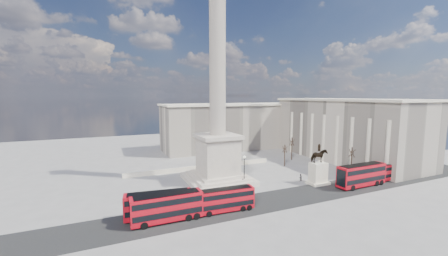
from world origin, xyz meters
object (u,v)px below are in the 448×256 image
object	(u,v)px
red_bus_d	(390,171)
pedestrian_crossing	(243,183)
nelsons_column	(218,125)
red_bus_a	(167,207)
red_bus_b	(226,199)
equestrian_statue	(318,170)
red_bus_e	(159,204)
pedestrian_walking	(345,177)
red_bus_c	(362,175)
victorian_lamp	(244,168)
pedestrian_standing	(300,177)

from	to	relation	value
red_bus_d	pedestrian_crossing	xyz separation A→B (m)	(-33.47, 9.64, -1.18)
nelsons_column	pedestrian_crossing	world-z (taller)	nelsons_column
red_bus_a	red_bus_d	xyz separation A→B (m)	(51.95, 0.38, -0.30)
red_bus_b	red_bus_d	xyz separation A→B (m)	(42.12, 0.60, -0.05)
equestrian_statue	red_bus_b	bearing A→B (deg)	-168.53
red_bus_a	red_bus_d	size ratio (longest dim) A/B	1.14
red_bus_a	pedestrian_crossing	size ratio (longest dim) A/B	6.37
red_bus_b	red_bus_e	size ratio (longest dim) A/B	0.92
red_bus_d	pedestrian_walking	xyz separation A→B (m)	(-9.90, 3.85, -1.22)
red_bus_c	red_bus_e	distance (m)	42.94
pedestrian_crossing	victorian_lamp	bearing A→B (deg)	-100.62
red_bus_a	victorian_lamp	xyz separation A→B (m)	(19.04, 10.50, 1.54)
nelsons_column	red_bus_b	world-z (taller)	nelsons_column
pedestrian_walking	red_bus_a	bearing A→B (deg)	-178.67
red_bus_a	pedestrian_walking	world-z (taller)	red_bus_a
red_bus_b	equestrian_statue	size ratio (longest dim) A/B	1.10
red_bus_b	pedestrian_walking	world-z (taller)	red_bus_b
red_bus_c	pedestrian_crossing	bearing A→B (deg)	155.66
equestrian_statue	red_bus_a	bearing A→B (deg)	-172.10
red_bus_c	pedestrian_walking	distance (m)	4.81
pedestrian_walking	pedestrian_standing	size ratio (longest dim) A/B	0.96
victorian_lamp	equestrian_statue	bearing A→B (deg)	-20.24
nelsons_column	equestrian_statue	size ratio (longest dim) A/B	5.51
victorian_lamp	equestrian_statue	size ratio (longest dim) A/B	0.73
red_bus_a	red_bus_b	xyz separation A→B (m)	(9.84, -0.22, -0.25)
red_bus_a	equestrian_statue	xyz separation A→B (m)	(34.52, 4.79, 0.83)
victorian_lamp	nelsons_column	bearing A→B (deg)	127.85
red_bus_b	victorian_lamp	distance (m)	14.24
red_bus_a	pedestrian_crossing	world-z (taller)	red_bus_a
pedestrian_walking	pedestrian_crossing	world-z (taller)	pedestrian_crossing
red_bus_a	red_bus_d	bearing A→B (deg)	0.76
pedestrian_walking	pedestrian_crossing	size ratio (longest dim) A/B	0.94
red_bus_e	red_bus_a	bearing A→B (deg)	-54.56
nelsons_column	victorian_lamp	xyz separation A→B (m)	(4.06, -5.23, -9.03)
red_bus_e	pedestrian_walking	size ratio (longest dim) A/B	6.60
red_bus_a	red_bus_b	world-z (taller)	red_bus_a
red_bus_b	victorian_lamp	size ratio (longest dim) A/B	1.51
red_bus_c	red_bus_e	world-z (taller)	red_bus_c
pedestrian_standing	equestrian_statue	bearing A→B (deg)	114.88
victorian_lamp	equestrian_statue	xyz separation A→B (m)	(15.48, -5.71, -0.71)
victorian_lamp	pedestrian_crossing	xyz separation A→B (m)	(-0.56, -0.48, -3.02)
equestrian_statue	pedestrian_walking	size ratio (longest dim) A/B	5.52
nelsons_column	pedestrian_crossing	distance (m)	13.79
nelsons_column	pedestrian_crossing	bearing A→B (deg)	-58.48
red_bus_a	victorian_lamp	distance (m)	21.80
nelsons_column	red_bus_c	bearing A→B (deg)	-30.67
red_bus_e	red_bus_c	bearing A→B (deg)	4.84
red_bus_e	pedestrian_standing	distance (m)	33.84
red_bus_b	pedestrian_standing	distance (m)	23.94
red_bus_d	pedestrian_standing	distance (m)	21.12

